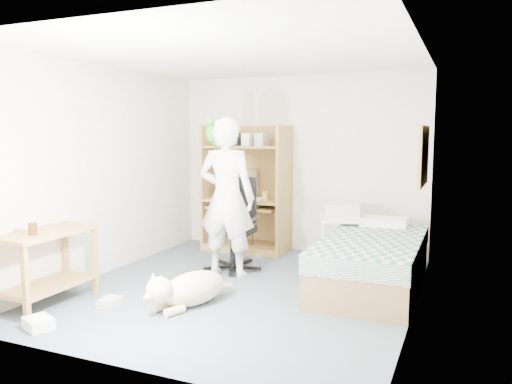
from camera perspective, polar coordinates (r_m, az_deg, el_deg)
floor at (r=5.56m, az=-1.69°, el=-11.04°), size 4.00×4.00×0.00m
wall_back at (r=7.17m, az=4.99°, el=3.17°), size 3.60×0.02×2.50m
wall_right at (r=4.84m, az=18.00°, el=1.10°), size 0.02×4.00×2.50m
wall_left at (r=6.28m, az=-16.84°, el=2.38°), size 0.02×4.00×2.50m
ceiling at (r=5.35m, az=-1.79°, el=15.38°), size 3.60×4.00×0.02m
computer_hutch at (r=7.22m, az=-0.98°, el=-0.21°), size 1.20×0.63×1.80m
bed at (r=5.67m, az=13.13°, el=-7.81°), size 1.02×2.02×0.66m
side_desk at (r=5.35m, az=-22.77°, el=-6.80°), size 0.50×1.00×0.75m
corkboard at (r=5.72m, az=18.61°, el=3.92°), size 0.04×0.94×0.66m
office_chair at (r=6.27m, az=-2.50°, el=-5.16°), size 0.64×0.64×1.13m
person at (r=5.88m, az=-3.36°, el=-0.67°), size 0.71×0.50×1.88m
parrot at (r=5.93m, az=-5.09°, el=6.93°), size 0.14×0.24×0.38m
dog at (r=5.03m, az=-7.71°, el=-10.88°), size 0.59×1.05×0.41m
printer_cart at (r=6.44m, az=9.69°, el=-4.78°), size 0.63×0.56×0.63m
printer at (r=6.39m, az=9.74°, el=-2.11°), size 0.50×0.43×0.18m
crt_monitor at (r=7.27m, az=-2.10°, el=1.05°), size 0.48×0.50×0.41m
keyboard at (r=7.09m, az=-1.36°, el=-1.57°), size 0.45×0.16×0.03m
pencil_cup at (r=7.01m, az=1.07°, el=-0.42°), size 0.08×0.08×0.12m
drink_glass at (r=5.12m, az=-24.16°, el=-3.85°), size 0.08×0.08×0.12m
floor_box_a at (r=4.88m, az=-23.60°, el=-13.59°), size 0.31×0.28×0.10m
floor_box_b at (r=5.24m, az=-16.32°, el=-11.97°), size 0.20×0.23×0.08m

